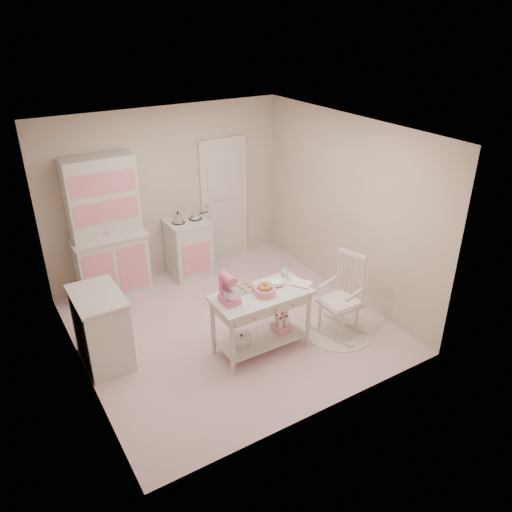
{
  "coord_description": "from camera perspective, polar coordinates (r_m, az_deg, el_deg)",
  "views": [
    {
      "loc": [
        -2.62,
        -4.95,
        3.84
      ],
      "look_at": [
        0.33,
        -0.14,
        1.02
      ],
      "focal_mm": 35.0,
      "sensor_mm": 36.0,
      "label": 1
    }
  ],
  "objects": [
    {
      "name": "stove",
      "position": [
        7.89,
        -7.7,
        0.94
      ],
      "size": [
        0.62,
        0.57,
        0.92
      ],
      "primitive_type": "cube",
      "color": "silver",
      "rests_on": "ground"
    },
    {
      "name": "base_cabinet",
      "position": [
        6.19,
        -17.23,
        -7.9
      ],
      "size": [
        0.54,
        0.84,
        0.92
      ],
      "primitive_type": "cube",
      "color": "silver",
      "rests_on": "ground"
    },
    {
      "name": "hutch",
      "position": [
        7.35,
        -16.66,
        3.01
      ],
      "size": [
        1.06,
        0.5,
        2.08
      ],
      "primitive_type": "cube",
      "color": "silver",
      "rests_on": "ground"
    },
    {
      "name": "bread_basket",
      "position": [
        5.88,
        1.04,
        -4.06
      ],
      "size": [
        0.25,
        0.25,
        0.09
      ],
      "primitive_type": "cylinder",
      "color": "pink",
      "rests_on": "work_table"
    },
    {
      "name": "door",
      "position": [
        8.2,
        -3.67,
        6.39
      ],
      "size": [
        0.82,
        0.05,
        2.04
      ],
      "primitive_type": "cube",
      "color": "silver",
      "rests_on": "ground"
    },
    {
      "name": "lace_rug",
      "position": [
        6.75,
        9.27,
        -8.46
      ],
      "size": [
        0.92,
        0.92,
        0.01
      ],
      "primitive_type": "cylinder",
      "color": "white",
      "rests_on": "ground"
    },
    {
      "name": "cookie_tray",
      "position": [
        5.99,
        -1.52,
        -3.84
      ],
      "size": [
        0.34,
        0.24,
        0.02
      ],
      "primitive_type": "cube",
      "color": "silver",
      "rests_on": "work_table"
    },
    {
      "name": "rocking_chair",
      "position": [
        6.46,
        9.62,
        -4.5
      ],
      "size": [
        0.66,
        0.82,
        1.1
      ],
      "primitive_type": "cube",
      "rotation": [
        0.0,
        0.0,
        0.28
      ],
      "color": "silver",
      "rests_on": "ground"
    },
    {
      "name": "stand_mixer",
      "position": [
        5.68,
        -3.08,
        -3.85
      ],
      "size": [
        0.21,
        0.29,
        0.34
      ],
      "primitive_type": "cube",
      "rotation": [
        0.0,
        0.0,
        0.04
      ],
      "color": "#E76191",
      "rests_on": "work_table"
    },
    {
      "name": "room_shell",
      "position": [
        6.02,
        -3.39,
        5.14
      ],
      "size": [
        3.84,
        3.84,
        2.62
      ],
      "color": "#C67B93",
      "rests_on": "ground"
    },
    {
      "name": "work_table",
      "position": [
        6.15,
        0.6,
        -7.48
      ],
      "size": [
        1.2,
        0.6,
        0.8
      ],
      "primitive_type": "cube",
      "color": "silver",
      "rests_on": "ground"
    },
    {
      "name": "recipe_book",
      "position": [
        6.06,
        4.84,
        -3.52
      ],
      "size": [
        0.28,
        0.31,
        0.02
      ],
      "primitive_type": "imported",
      "rotation": [
        0.0,
        0.0,
        0.54
      ],
      "color": "white",
      "rests_on": "work_table"
    },
    {
      "name": "mixing_bowl",
      "position": [
        6.1,
        2.29,
        -3.01
      ],
      "size": [
        0.22,
        0.22,
        0.07
      ],
      "primitive_type": "imported",
      "color": "white",
      "rests_on": "work_table"
    },
    {
      "name": "metal_pitcher",
      "position": [
        6.22,
        3.28,
        -1.87
      ],
      "size": [
        0.1,
        0.1,
        0.17
      ],
      "primitive_type": "cylinder",
      "color": "silver",
      "rests_on": "work_table"
    }
  ]
}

